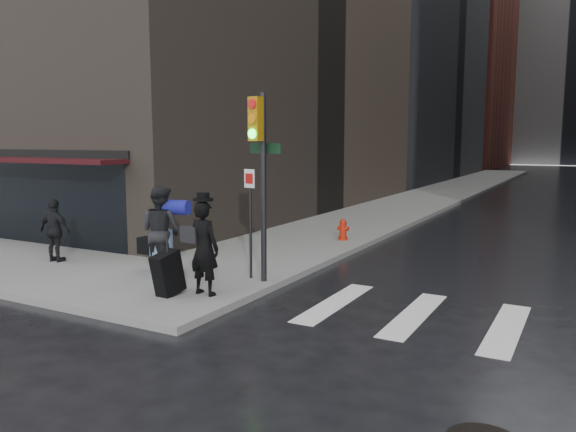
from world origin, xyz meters
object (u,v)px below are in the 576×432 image
at_px(man_overcoat, 197,252).
at_px(traffic_light, 259,161).
at_px(man_jeans, 161,231).
at_px(fire_hydrant, 343,231).
at_px(man_greycoat, 55,230).

height_order(man_overcoat, traffic_light, traffic_light).
xyz_separation_m(man_jeans, fire_hydrant, (1.77, 6.24, -0.74)).
bearing_deg(man_greycoat, man_jeans, 177.22).
xyz_separation_m(traffic_light, fire_hydrant, (-0.43, 5.61, -2.31)).
distance_m(traffic_light, fire_hydrant, 6.09).
bearing_deg(traffic_light, man_greycoat, -159.27).
bearing_deg(man_jeans, fire_hydrant, -105.29).
bearing_deg(man_overcoat, fire_hydrant, -87.38).
distance_m(man_greycoat, fire_hydrant, 8.19).
relative_size(man_jeans, fire_hydrant, 3.14).
relative_size(man_overcoat, man_greycoat, 1.30).
xyz_separation_m(man_jeans, man_greycoat, (-3.37, -0.11, -0.23)).
distance_m(man_overcoat, traffic_light, 2.35).
xyz_separation_m(man_greycoat, traffic_light, (5.58, 0.73, 1.81)).
relative_size(man_overcoat, traffic_light, 0.51).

